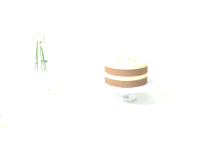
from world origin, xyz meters
name	(u,v)px	position (x,y,z in m)	size (l,w,h in m)	color
dining_table	(102,122)	(0.00, -0.02, 0.65)	(1.40, 1.00, 0.74)	white
linen_napkin	(126,99)	(0.10, 0.08, 0.74)	(0.32, 0.32, 0.00)	white
cake_stand	(126,84)	(0.10, 0.08, 0.82)	(0.29, 0.29, 0.10)	silver
layer_cake	(126,70)	(0.10, 0.08, 0.90)	(0.23, 0.23, 0.12)	brown
flower_vase	(41,65)	(-0.37, 0.13, 0.89)	(0.11, 0.10, 0.35)	silver
loose_petal_0	(185,96)	(0.41, 0.17, 0.74)	(0.03, 0.02, 0.01)	pink
loose_petal_1	(3,127)	(-0.37, -0.32, 0.74)	(0.03, 0.02, 0.00)	yellow
loose_petal_2	(30,84)	(-0.48, 0.22, 0.74)	(0.03, 0.02, 0.00)	yellow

